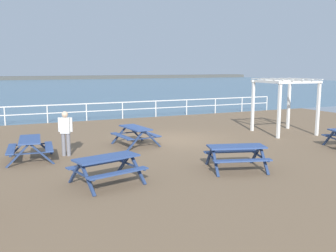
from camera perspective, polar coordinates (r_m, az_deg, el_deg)
name	(u,v)px	position (r m, az deg, el deg)	size (l,w,h in m)	color
ground_plane	(175,142)	(16.95, 1.11, -2.42)	(30.00, 24.00, 0.20)	brown
sea_band	(42,87)	(68.19, -18.59, 5.71)	(142.00, 90.00, 0.01)	#476B84
distant_shoreline	(25,80)	(111.01, -21.01, 6.63)	(142.00, 6.00, 1.80)	#4C4C47
seaward_railing	(122,107)	(23.97, -6.95, 2.92)	(23.07, 0.07, 1.08)	white
picnic_table_near_left	(135,132)	(15.66, -4.99, -0.85)	(1.72, 1.96, 0.80)	#334C84
picnic_table_near_right	(107,163)	(10.60, -9.32, -5.65)	(2.11, 1.89, 0.80)	#334C84
picnic_table_mid_centre	(30,144)	(13.93, -20.28, -2.60)	(1.69, 1.93, 0.80)	#334C84
picnic_table_far_right	(236,152)	(12.09, 10.38, -3.87)	(2.16, 1.96, 0.80)	#334C84
visitor	(66,131)	(14.17, -15.35, -0.67)	(0.49, 0.34, 1.66)	slate
lattice_pergola	(285,93)	(19.29, 17.40, 4.83)	(2.64, 2.75, 2.70)	white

